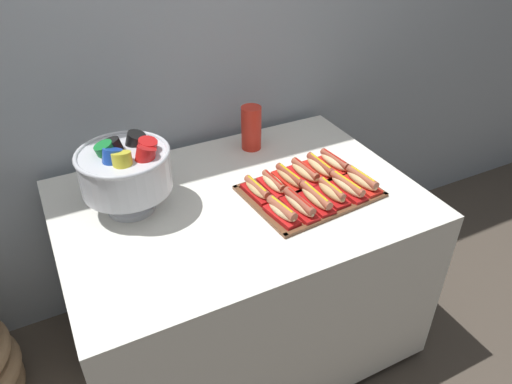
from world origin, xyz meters
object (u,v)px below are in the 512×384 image
serving_tray (310,192)px  hot_dog_2 (316,198)px  hot_dog_11 (334,162)px  punch_bowl (126,169)px  hot_dog_8 (290,178)px  hot_dog_4 (347,186)px  hot_dog_5 (362,181)px  hot_dog_9 (305,172)px  hot_dog_3 (332,192)px  hot_dog_0 (282,211)px  hot_dog_7 (274,184)px  hot_dog_6 (257,190)px  hot_dog_10 (320,167)px  cup_stack (251,128)px  hot_dog_1 (299,205)px  buffet_table (241,270)px

serving_tray → hot_dog_2: size_ratio=2.82×
hot_dog_11 → punch_bowl: punch_bowl is taller
serving_tray → hot_dog_8: hot_dog_8 is taller
punch_bowl → hot_dog_4: bearing=-20.3°
hot_dog_5 → hot_dog_9: bearing=137.3°
hot_dog_3 → hot_dog_5: size_ratio=0.91×
hot_dog_3 → hot_dog_11: 0.22m
hot_dog_0 → hot_dog_5: 0.38m
hot_dog_3 → hot_dog_11: (0.13, 0.18, -0.00)m
hot_dog_9 → hot_dog_8: bearing=-175.0°
hot_dog_5 → hot_dog_7: bearing=156.2°
hot_dog_2 → hot_dog_7: size_ratio=1.13×
hot_dog_4 → hot_dog_8: 0.22m
hot_dog_6 → hot_dog_11: size_ratio=0.90×
hot_dog_9 → punch_bowl: bearing=169.7°
hot_dog_6 → hot_dog_9: (0.22, 0.02, 0.00)m
hot_dog_6 → hot_dog_0: bearing=-85.0°
hot_dog_10 → cup_stack: size_ratio=0.93×
serving_tray → hot_dog_1: bearing=-138.7°
hot_dog_5 → cup_stack: cup_stack is taller
hot_dog_7 → hot_dog_3: bearing=-42.7°
hot_dog_5 → hot_dog_4: bearing=-175.0°
hot_dog_7 → hot_dog_11: 0.30m
buffet_table → serving_tray: serving_tray is taller
hot_dog_11 → cup_stack: size_ratio=0.90×
serving_tray → hot_dog_10: bearing=41.3°
hot_dog_9 → cup_stack: (-0.07, 0.33, 0.06)m
hot_dog_0 → hot_dog_9: bearing=41.3°
hot_dog_5 → hot_dog_9: 0.22m
hot_dog_0 → hot_dog_4: (0.30, 0.03, -0.00)m
hot_dog_6 → hot_dog_11: 0.38m
hot_dog_3 → punch_bowl: punch_bowl is taller
hot_dog_4 → hot_dog_10: 0.17m
serving_tray → hot_dog_1: (-0.10, -0.09, 0.03)m
hot_dog_6 → punch_bowl: punch_bowl is taller
hot_dog_1 → hot_dog_6: hot_dog_1 is taller
buffet_table → hot_dog_9: 0.50m
hot_dog_8 → cup_stack: (0.00, 0.34, 0.06)m
hot_dog_11 → buffet_table: bearing=-179.0°
hot_dog_3 → hot_dog_8: size_ratio=0.88×
hot_dog_7 → punch_bowl: 0.55m
hot_dog_6 → punch_bowl: bearing=162.3°
hot_dog_0 → hot_dog_7: hot_dog_0 is taller
hot_dog_2 → cup_stack: bearing=91.4°
hot_dog_5 → hot_dog_10: 0.18m
hot_dog_11 → punch_bowl: 0.83m
hot_dog_1 → hot_dog_3: same height
hot_dog_0 → hot_dog_5: hot_dog_5 is taller
buffet_table → hot_dog_9: bearing=-1.1°
serving_tray → hot_dog_3: size_ratio=3.14×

